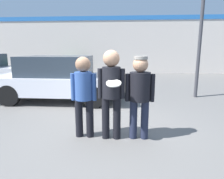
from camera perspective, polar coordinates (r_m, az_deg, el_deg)
name	(u,v)px	position (r m, az deg, el deg)	size (l,w,h in m)	color
ground_plane	(112,132)	(4.37, 0.12, -12.08)	(56.00, 56.00, 0.00)	#5B5956
storefront_building	(124,45)	(15.10, 3.48, 12.70)	(24.00, 0.22, 4.09)	beige
person_left	(84,91)	(3.93, -8.10, -0.42)	(0.51, 0.34, 1.61)	black
person_middle_with_frisbee	(111,87)	(3.79, -0.22, 0.72)	(0.52, 0.56, 1.73)	black
person_right	(140,90)	(3.84, 7.95, -0.19)	(0.56, 0.39, 1.62)	#1E2338
parked_car_near	(59,78)	(7.11, -14.92, 3.09)	(4.28, 1.96, 1.52)	silver
street_lamp	(210,2)	(8.07, 26.26, 21.47)	(1.27, 0.35, 5.33)	#38383D
shrub	(74,66)	(14.92, -10.78, 6.73)	(1.13, 1.13, 1.13)	#285B2D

